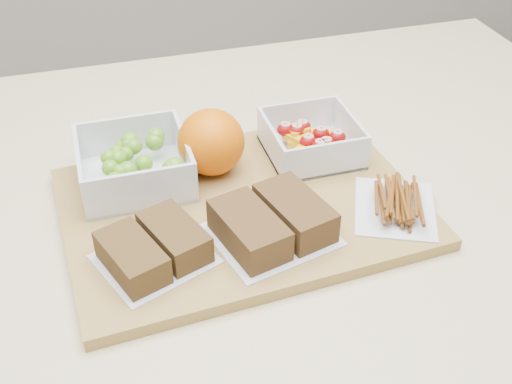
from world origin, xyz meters
TOP-DOWN VIEW (x-y plane):
  - cutting_board at (-0.01, -0.01)m, footprint 0.44×0.33m
  - grape_container at (-0.12, 0.07)m, footprint 0.13×0.13m
  - fruit_container at (0.11, 0.07)m, footprint 0.12×0.12m
  - orange at (-0.03, 0.07)m, footprint 0.08×0.08m
  - sandwich_bag_left at (-0.13, -0.08)m, footprint 0.14×0.13m
  - sandwich_bag_center at (0.01, -0.08)m, footprint 0.15×0.14m
  - pretzel_bag at (0.16, -0.08)m, footprint 0.13×0.14m

SIDE VIEW (x-z plane):
  - cutting_board at x=-0.01m, z-range 0.90..0.92m
  - pretzel_bag at x=0.16m, z-range 0.92..0.94m
  - sandwich_bag_left at x=-0.13m, z-range 0.92..0.95m
  - fruit_container at x=0.11m, z-range 0.91..0.96m
  - sandwich_bag_center at x=0.01m, z-range 0.92..0.96m
  - grape_container at x=-0.12m, z-range 0.91..0.97m
  - orange at x=-0.03m, z-range 0.92..1.00m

